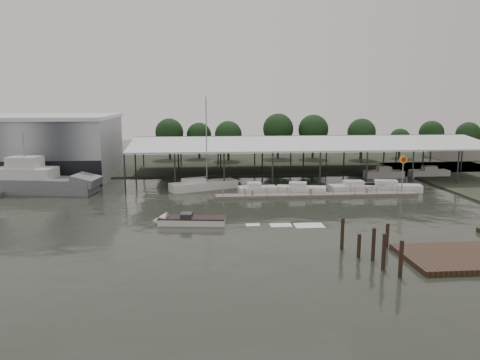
{
  "coord_description": "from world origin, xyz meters",
  "views": [
    {
      "loc": [
        -0.97,
        -51.87,
        13.59
      ],
      "look_at": [
        4.3,
        9.82,
        2.5
      ],
      "focal_mm": 35.0,
      "sensor_mm": 36.0,
      "label": 1
    }
  ],
  "objects": [
    {
      "name": "grey_trawler",
      "position": [
        -24.73,
        16.2,
        1.58
      ],
      "size": [
        18.84,
        7.45,
        8.84
      ],
      "rotation": [
        0.0,
        0.0,
        -0.17
      ],
      "color": "slate",
      "rests_on": "ground"
    },
    {
      "name": "covered_boat_shed",
      "position": [
        17.0,
        28.0,
        6.13
      ],
      "size": [
        58.24,
        24.0,
        6.96
      ],
      "color": "white",
      "rests_on": "ground"
    },
    {
      "name": "distant_commercial_buildings",
      "position": [
        59.03,
        44.69,
        1.84
      ],
      "size": [
        22.0,
        8.0,
        4.0
      ],
      "color": "gray",
      "rests_on": "ground"
    },
    {
      "name": "ground",
      "position": [
        0.0,
        0.0,
        0.0
      ],
      "size": [
        200.0,
        200.0,
        0.0
      ],
      "primitive_type": "plane",
      "color": "#252A22",
      "rests_on": "ground"
    },
    {
      "name": "floating_dock",
      "position": [
        15.0,
        10.0,
        0.2
      ],
      "size": [
        28.0,
        2.0,
        1.4
      ],
      "color": "slate",
      "rests_on": "ground"
    },
    {
      "name": "shell_fuel_sign",
      "position": [
        27.0,
        9.99,
        3.93
      ],
      "size": [
        1.1,
        0.18,
        5.55
      ],
      "color": "gray",
      "rests_on": "ground"
    },
    {
      "name": "land_strip_far",
      "position": [
        0.0,
        42.0,
        0.1
      ],
      "size": [
        140.0,
        30.0,
        0.3
      ],
      "color": "#34392B",
      "rests_on": "ground"
    },
    {
      "name": "moored_cruiser_0",
      "position": [
        6.95,
        12.5,
        0.61
      ],
      "size": [
        5.52,
        2.55,
        1.7
      ],
      "rotation": [
        0.0,
        0.0,
        0.07
      ],
      "color": "silver",
      "rests_on": "ground"
    },
    {
      "name": "speedboat_underway",
      "position": [
        -2.64,
        -2.81,
        0.39
      ],
      "size": [
        18.8,
        4.34,
        2.0
      ],
      "rotation": [
        0.0,
        0.0,
        3.02
      ],
      "color": "silver",
      "rests_on": "ground"
    },
    {
      "name": "horizon_tree_line",
      "position": [
        22.14,
        48.21,
        5.89
      ],
      "size": [
        71.82,
        10.05,
        9.98
      ],
      "color": "black",
      "rests_on": "ground"
    },
    {
      "name": "mooring_pilings",
      "position": [
        13.44,
        -15.32,
        1.03
      ],
      "size": [
        4.61,
        7.52,
        3.54
      ],
      "color": "#34241A",
      "rests_on": "ground"
    },
    {
      "name": "white_sailboat",
      "position": [
        -0.69,
        16.19,
        0.65
      ],
      "size": [
        10.35,
        6.32,
        13.75
      ],
      "rotation": [
        0.0,
        0.0,
        0.4
      ],
      "color": "silver",
      "rests_on": "ground"
    },
    {
      "name": "moored_cruiser_2",
      "position": [
        21.35,
        12.61,
        0.61
      ],
      "size": [
        7.95,
        2.54,
        1.7
      ],
      "rotation": [
        0.0,
        0.0,
        0.04
      ],
      "color": "silver",
      "rests_on": "ground"
    },
    {
      "name": "storage_warehouse",
      "position": [
        -28.0,
        29.94,
        5.29
      ],
      "size": [
        24.5,
        20.5,
        10.5
      ],
      "color": "#A2A7AD",
      "rests_on": "ground"
    },
    {
      "name": "moored_cruiser_3",
      "position": [
        26.15,
        12.56,
        0.61
      ],
      "size": [
        9.36,
        4.19,
        1.7
      ],
      "rotation": [
        0.0,
        0.0,
        -0.23
      ],
      "color": "silver",
      "rests_on": "ground"
    },
    {
      "name": "moored_cruiser_1",
      "position": [
        13.12,
        12.05,
        0.61
      ],
      "size": [
        7.21,
        3.8,
        1.7
      ],
      "rotation": [
        0.0,
        0.0,
        -0.24
      ],
      "color": "silver",
      "rests_on": "ground"
    }
  ]
}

